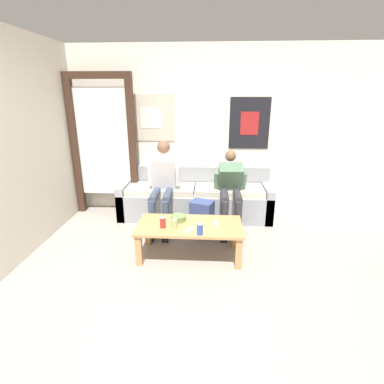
% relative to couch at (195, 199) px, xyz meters
% --- Properties ---
extents(ground_plane, '(18.00, 18.00, 0.00)m').
position_rel_couch_xyz_m(ground_plane, '(0.11, -2.31, -0.28)').
color(ground_plane, gray).
extents(wall_back, '(10.00, 0.07, 2.55)m').
position_rel_couch_xyz_m(wall_back, '(0.11, 0.34, 1.00)').
color(wall_back, silver).
rests_on(wall_back, ground_plane).
extents(door_frame, '(1.00, 0.10, 2.15)m').
position_rel_couch_xyz_m(door_frame, '(-1.42, 0.12, 0.92)').
color(door_frame, '#382319').
rests_on(door_frame, ground_plane).
extents(couch, '(2.32, 0.66, 0.75)m').
position_rel_couch_xyz_m(couch, '(0.00, 0.00, 0.00)').
color(couch, gray).
rests_on(couch, ground_plane).
extents(coffee_table, '(1.22, 0.62, 0.40)m').
position_rel_couch_xyz_m(coffee_table, '(-0.00, -1.21, 0.06)').
color(coffee_table, '#B27F4C').
rests_on(coffee_table, ground_plane).
extents(person_seated_adult, '(0.47, 0.87, 1.21)m').
position_rel_couch_xyz_m(person_seated_adult, '(-0.45, -0.35, 0.38)').
color(person_seated_adult, '#384256').
rests_on(person_seated_adult, ground_plane).
extents(person_seated_teen, '(0.47, 0.90, 1.07)m').
position_rel_couch_xyz_m(person_seated_teen, '(0.52, -0.34, 0.31)').
color(person_seated_teen, '#2D2D33').
rests_on(person_seated_teen, ground_plane).
extents(backpack, '(0.35, 0.32, 0.48)m').
position_rel_couch_xyz_m(backpack, '(0.12, -0.63, -0.05)').
color(backpack, navy).
rests_on(backpack, ground_plane).
extents(ceramic_bowl, '(0.19, 0.19, 0.07)m').
position_rel_couch_xyz_m(ceramic_bowl, '(-0.15, -1.10, 0.16)').
color(ceramic_bowl, '#607F47').
rests_on(ceramic_bowl, coffee_table).
extents(pillar_candle, '(0.07, 0.07, 0.12)m').
position_rel_couch_xyz_m(pillar_candle, '(-0.17, -1.32, 0.18)').
color(pillar_candle, tan).
rests_on(pillar_candle, coffee_table).
extents(drink_can_blue, '(0.07, 0.07, 0.12)m').
position_rel_couch_xyz_m(drink_can_blue, '(0.13, -1.46, 0.18)').
color(drink_can_blue, '#28479E').
rests_on(drink_can_blue, coffee_table).
extents(drink_can_red, '(0.07, 0.07, 0.12)m').
position_rel_couch_xyz_m(drink_can_red, '(-0.30, -1.31, 0.18)').
color(drink_can_red, maroon).
rests_on(drink_can_red, coffee_table).
extents(game_controller_near_left, '(0.11, 0.13, 0.03)m').
position_rel_couch_xyz_m(game_controller_near_left, '(-0.00, -1.37, 0.13)').
color(game_controller_near_left, white).
rests_on(game_controller_near_left, coffee_table).
extents(game_controller_near_right, '(0.06, 0.15, 0.03)m').
position_rel_couch_xyz_m(game_controller_near_right, '(0.30, -1.18, 0.13)').
color(game_controller_near_right, white).
rests_on(game_controller_near_right, coffee_table).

